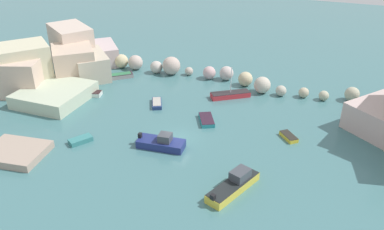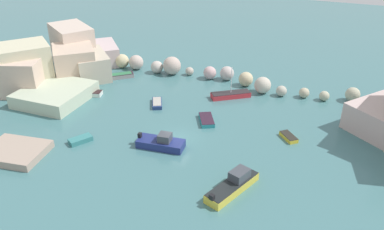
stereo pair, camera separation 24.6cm
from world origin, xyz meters
name	(u,v)px [view 1 (the left image)]	position (x,y,z in m)	size (l,w,h in m)	color
cove_water	(178,139)	(0.00, 0.00, 0.00)	(160.00, 160.00, 0.00)	#437478
cliff_headland_left	(44,66)	(-25.03, 8.44, 2.29)	(21.05, 24.51, 6.57)	beige
rock_breakwater	(211,74)	(-2.11, 17.23, 1.08)	(39.43, 4.85, 2.77)	beige
stone_dock	(15,152)	(-14.62, -9.31, 0.41)	(6.12, 5.01, 0.83)	tan
moored_boat_0	(161,143)	(-1.03, -2.21, 0.56)	(5.29, 2.49, 1.72)	navy
moored_boat_1	(230,95)	(2.28, 12.79, 0.39)	(5.25, 4.33, 4.39)	red
moored_boat_2	(88,93)	(-16.15, 6.21, 0.31)	(3.83, 2.23, 0.62)	white
moored_boat_3	(234,185)	(8.40, -6.42, 0.61)	(3.78, 6.38, 1.74)	gold
moored_boat_4	(289,137)	(11.56, 4.72, 0.24)	(2.38, 2.49, 0.49)	gold
moored_boat_5	(81,140)	(-9.85, -4.56, 0.27)	(2.31, 2.76, 0.55)	teal
moored_boat_6	(121,76)	(-15.13, 13.39, 0.34)	(3.52, 3.32, 0.66)	gray
moored_boat_7	(207,120)	(1.60, 5.02, 0.26)	(2.92, 3.64, 0.53)	teal
moored_boat_8	(157,103)	(-6.03, 6.96, 0.26)	(2.48, 3.30, 0.54)	navy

